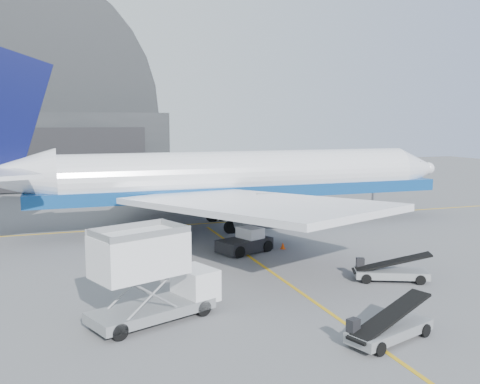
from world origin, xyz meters
name	(u,v)px	position (x,y,z in m)	size (l,w,h in m)	color
ground	(276,275)	(0.00, 0.00, 0.00)	(200.00, 200.00, 0.00)	#565659
taxi_lines	(223,238)	(0.00, 12.67, 0.01)	(80.00, 42.12, 0.02)	#C79712
hangar	(6,128)	(-22.00, 64.95, 9.54)	(50.00, 28.30, 28.00)	black
distant_bldg_a	(309,170)	(38.00, 72.00, 0.00)	(14.00, 8.00, 4.00)	black
distant_bldg_b	(386,169)	(55.00, 68.00, 0.00)	(8.00, 6.00, 2.80)	gray
airliner	(226,178)	(1.92, 17.72, 4.98)	(50.71, 49.18, 17.80)	white
catering_truck	(150,277)	(-9.75, -5.79, 2.49)	(7.62, 5.08, 4.92)	gray
pushback_tug	(245,243)	(0.25, 7.13, 0.76)	(4.97, 3.92, 2.03)	black
belt_loader_a	(389,329)	(0.87, -12.16, 0.62)	(5.33, 3.19, 2.00)	gray
belt_loader_b	(390,272)	(6.81, -3.66, 0.61)	(5.18, 3.42, 1.97)	gray
traffic_cone	(283,246)	(3.57, 7.01, 0.27)	(0.40, 0.40, 0.57)	#FF4B08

